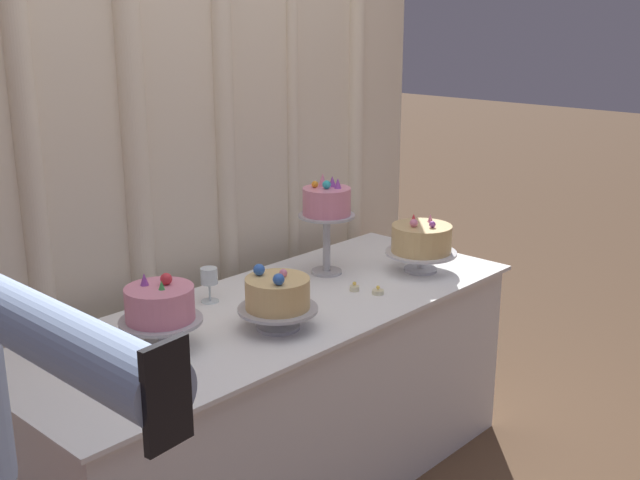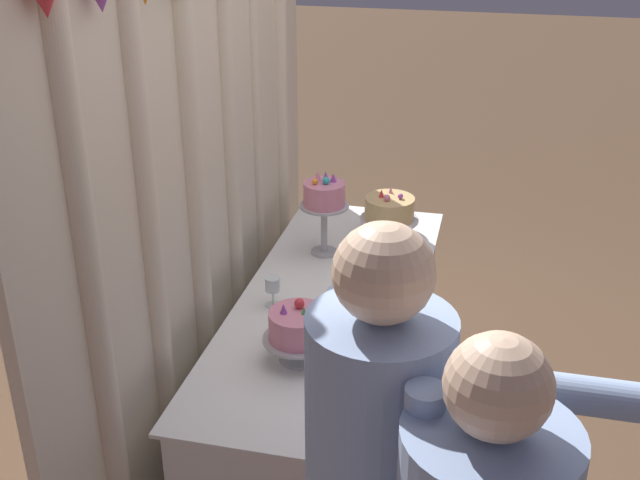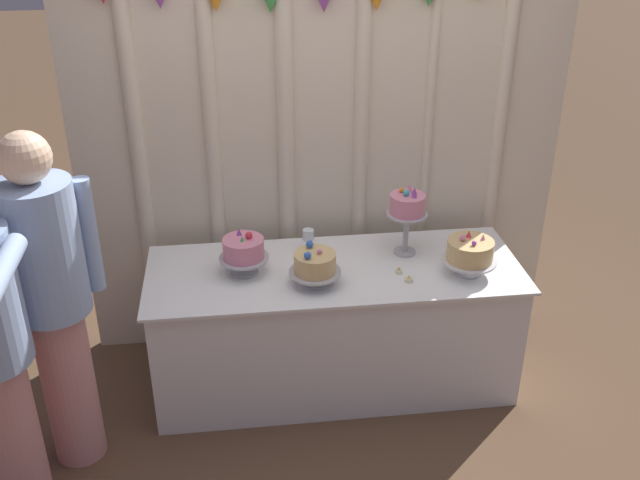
% 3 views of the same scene
% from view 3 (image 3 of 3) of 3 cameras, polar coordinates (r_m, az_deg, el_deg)
% --- Properties ---
extents(ground_plane, '(24.00, 24.00, 0.00)m').
position_cam_3_polar(ground_plane, '(4.18, 1.24, -11.61)').
color(ground_plane, brown).
extents(draped_curtain, '(2.72, 0.17, 2.47)m').
position_cam_3_polar(draped_curtain, '(4.05, -0.21, 8.78)').
color(draped_curtain, beige).
rests_on(draped_curtain, ground_plane).
extents(cake_table, '(1.96, 0.74, 0.73)m').
position_cam_3_polar(cake_table, '(4.04, 1.09, -6.71)').
color(cake_table, white).
rests_on(cake_table, ground_plane).
extents(cake_display_leftmost, '(0.26, 0.26, 0.23)m').
position_cam_3_polar(cake_display_leftmost, '(3.76, -5.96, -0.79)').
color(cake_display_leftmost, '#B2B2B7').
rests_on(cake_display_leftmost, cake_table).
extents(cake_display_midleft, '(0.26, 0.26, 0.21)m').
position_cam_3_polar(cake_display_midleft, '(3.66, -0.40, -1.90)').
color(cake_display_midleft, '#B2B2B7').
rests_on(cake_display_midleft, cake_table).
extents(cake_display_midright, '(0.22, 0.22, 0.39)m').
position_cam_3_polar(cake_display_midright, '(3.90, 6.80, 2.52)').
color(cake_display_midright, '#B2B2B7').
rests_on(cake_display_midright, cake_table).
extents(cake_display_rightmost, '(0.28, 0.28, 0.23)m').
position_cam_3_polar(cake_display_rightmost, '(3.82, 11.56, -0.91)').
color(cake_display_rightmost, silver).
rests_on(cake_display_rightmost, cake_table).
extents(wine_glass, '(0.06, 0.06, 0.13)m').
position_cam_3_polar(wine_glass, '(3.98, -0.92, 0.32)').
color(wine_glass, silver).
rests_on(wine_glass, cake_table).
extents(tealight_far_left, '(0.04, 0.04, 0.04)m').
position_cam_3_polar(tealight_far_left, '(3.82, 6.13, -2.44)').
color(tealight_far_left, beige).
rests_on(tealight_far_left, cake_table).
extents(tealight_near_left, '(0.04, 0.04, 0.03)m').
position_cam_3_polar(tealight_near_left, '(3.75, 6.90, -3.08)').
color(tealight_near_left, beige).
rests_on(tealight_near_left, cake_table).
extents(guest_man_pink_jacket, '(0.47, 0.47, 1.68)m').
position_cam_3_polar(guest_man_pink_jacket, '(3.47, -20.13, -3.99)').
color(guest_man_pink_jacket, '#D6938E').
rests_on(guest_man_pink_jacket, ground_plane).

